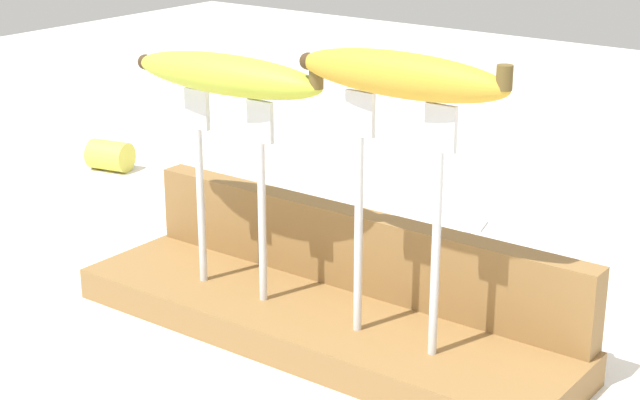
# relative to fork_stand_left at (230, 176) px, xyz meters

# --- Properties ---
(ground_plane) EXTENTS (3.00, 3.00, 0.00)m
(ground_plane) POSITION_rel_fork_stand_left_xyz_m (0.09, 0.02, -0.14)
(ground_plane) COLOR silver
(wooden_board) EXTENTS (0.47, 0.14, 0.03)m
(wooden_board) POSITION_rel_fork_stand_left_xyz_m (0.09, 0.02, -0.12)
(wooden_board) COLOR olive
(wooden_board) RESTS_ON ground
(board_backstop) EXTENTS (0.46, 0.03, 0.07)m
(board_backstop) POSITION_rel_fork_stand_left_xyz_m (0.09, 0.07, -0.07)
(board_backstop) COLOR olive
(board_backstop) RESTS_ON wooden_board
(fork_stand_left) EXTENTS (0.10, 0.01, 0.18)m
(fork_stand_left) POSITION_rel_fork_stand_left_xyz_m (0.00, 0.00, 0.00)
(fork_stand_left) COLOR silver
(fork_stand_left) RESTS_ON wooden_board
(fork_stand_right) EXTENTS (0.10, 0.01, 0.20)m
(fork_stand_right) POSITION_rel_fork_stand_left_xyz_m (0.18, 0.00, 0.01)
(fork_stand_right) COLOR silver
(fork_stand_right) RESTS_ON wooden_board
(banana_raised_left) EXTENTS (0.20, 0.05, 0.04)m
(banana_raised_left) POSITION_rel_fork_stand_left_xyz_m (-0.00, -0.00, 0.09)
(banana_raised_left) COLOR #B2C138
(banana_raised_left) RESTS_ON fork_stand_left
(banana_raised_right) EXTENTS (0.19, 0.04, 0.04)m
(banana_raised_right) POSITION_rel_fork_stand_left_xyz_m (0.17, -0.00, 0.11)
(banana_raised_right) COLOR gold
(banana_raised_right) RESTS_ON fork_stand_right
(fork_fallen_near) EXTENTS (0.06, 0.17, 0.01)m
(fork_fallen_near) POSITION_rel_fork_stand_left_xyz_m (0.07, 0.31, -0.14)
(fork_fallen_near) COLOR silver
(fork_fallen_near) RESTS_ON ground
(fork_fallen_far) EXTENTS (0.15, 0.11, 0.01)m
(fork_fallen_far) POSITION_rel_fork_stand_left_xyz_m (-0.14, 0.18, -0.14)
(fork_fallen_far) COLOR silver
(fork_fallen_far) RESTS_ON ground
(banana_chunk_near) EXTENTS (0.06, 0.05, 0.04)m
(banana_chunk_near) POSITION_rel_fork_stand_left_xyz_m (-0.44, 0.25, -0.12)
(banana_chunk_near) COLOR #DBD147
(banana_chunk_near) RESTS_ON ground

